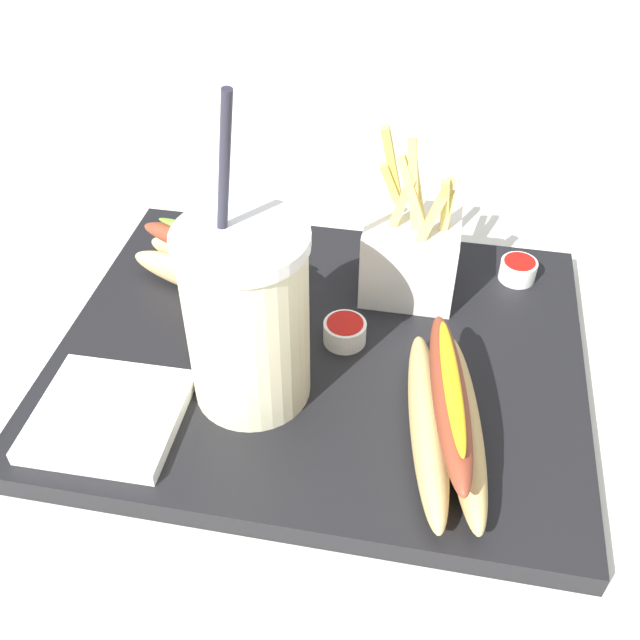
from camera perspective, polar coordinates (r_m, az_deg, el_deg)
The scene contains 9 objects.
ground_plane at distance 0.63m, azimuth -0.00°, elevation -4.06°, with size 2.40×2.40×0.02m, color silver.
food_tray at distance 0.62m, azimuth -0.00°, elevation -2.77°, with size 0.43×0.35×0.02m, color black.
soda_cup at distance 0.53m, azimuth -5.73°, elevation 0.24°, with size 0.09×0.09×0.25m.
fries_basket at distance 0.65m, azimuth 7.10°, elevation 5.25°, with size 0.08×0.07×0.15m.
hot_dog_1 at distance 0.53m, azimuth 9.84°, elevation -7.53°, with size 0.08×0.19×0.07m.
hot_dog_2 at distance 0.66m, azimuth -8.12°, elevation 4.27°, with size 0.17×0.09×0.06m.
ketchup_cup_1 at distance 0.70m, azimuth 15.25°, elevation 3.87°, with size 0.03×0.03×0.02m.
ketchup_cup_2 at distance 0.61m, azimuth 1.96°, elevation -0.86°, with size 0.04×0.04×0.02m.
napkin_stack at distance 0.57m, azimuth -16.24°, elevation -7.19°, with size 0.11×0.10×0.01m, color white.
Camera 1 is at (-0.08, 0.43, 0.44)m, focal length 40.87 mm.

